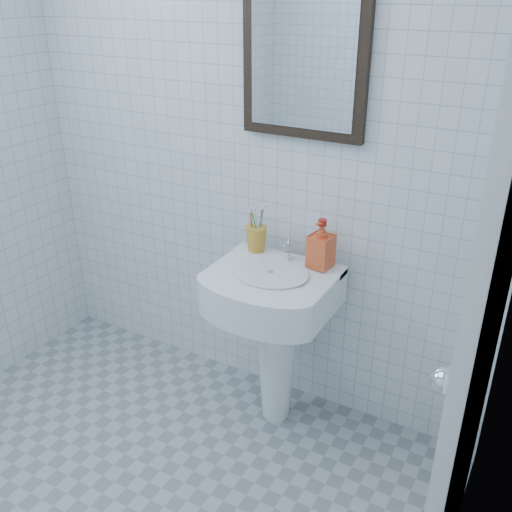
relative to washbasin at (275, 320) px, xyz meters
The scene contains 10 objects.
wall_back 0.81m from the washbasin, 139.02° to the left, with size 2.20×0.02×2.50m, color white.
wall_right 1.50m from the washbasin, 49.15° to the right, with size 0.02×2.40×2.50m, color white.
washbasin is the anchor object (origin of this frame).
faucet 0.30m from the washbasin, 90.00° to the left, with size 0.04×0.09×0.10m.
toothbrush_cup 0.35m from the washbasin, 144.08° to the left, with size 0.09×0.09×0.11m, color gold, non-canonical shape.
soap_dispenser 0.39m from the washbasin, 35.45° to the left, with size 0.09×0.09×0.20m, color #CC4013.
wall_mirror 1.06m from the washbasin, 90.00° to the left, with size 0.50×0.04×0.62m.
bathroom_door 1.06m from the washbasin, 27.54° to the right, with size 0.04×0.80×2.00m, color silver.
towel_ring 1.00m from the washbasin, 16.71° to the right, with size 0.18×0.18×0.01m, color silver.
hand_towel 0.90m from the washbasin, 17.11° to the right, with size 0.03×0.16×0.38m, color beige.
Camera 1 is at (1.17, -0.82, 1.79)m, focal length 40.00 mm.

